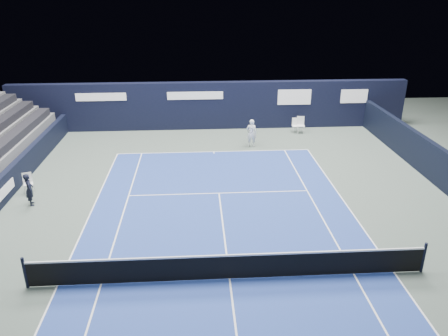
% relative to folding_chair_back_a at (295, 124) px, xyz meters
% --- Properties ---
extents(ground, '(48.00, 48.00, 0.00)m').
position_rel_folding_chair_back_a_xyz_m(ground, '(-5.46, -13.24, -0.53)').
color(ground, '#48564D').
rests_on(ground, ground).
extents(court_surface, '(10.97, 23.77, 0.01)m').
position_rel_folding_chair_back_a_xyz_m(court_surface, '(-5.46, -15.24, -0.53)').
color(court_surface, navy).
rests_on(court_surface, ground).
extents(enclosure_wall_right, '(0.30, 22.00, 1.80)m').
position_rel_folding_chair_back_a_xyz_m(enclosure_wall_right, '(5.04, -9.24, 0.37)').
color(enclosure_wall_right, black).
rests_on(enclosure_wall_right, ground).
extents(folding_chair_back_a, '(0.42, 0.40, 0.94)m').
position_rel_folding_chair_back_a_xyz_m(folding_chair_back_a, '(0.00, 0.00, 0.00)').
color(folding_chair_back_a, white).
rests_on(folding_chair_back_a, ground).
extents(folding_chair_back_b, '(0.51, 0.50, 1.07)m').
position_rel_folding_chair_back_a_xyz_m(folding_chair_back_b, '(0.31, -0.13, 0.07)').
color(folding_chair_back_b, silver).
rests_on(folding_chair_back_b, ground).
extents(line_judge_chair, '(0.53, 0.52, 0.93)m').
position_rel_folding_chair_back_a_xyz_m(line_judge_chair, '(-14.21, -8.11, -0.00)').
color(line_judge_chair, silver).
rests_on(line_judge_chair, ground).
extents(line_judge, '(0.53, 0.62, 1.45)m').
position_rel_folding_chair_back_a_xyz_m(line_judge, '(-13.66, -9.42, 0.19)').
color(line_judge, black).
rests_on(line_judge, ground).
extents(court_markings, '(11.03, 23.83, 0.00)m').
position_rel_folding_chair_back_a_xyz_m(court_markings, '(-5.46, -15.24, -0.52)').
color(court_markings, white).
rests_on(court_markings, court_surface).
extents(tennis_net, '(12.90, 0.10, 1.10)m').
position_rel_folding_chair_back_a_xyz_m(tennis_net, '(-5.46, -15.24, -0.03)').
color(tennis_net, black).
rests_on(tennis_net, ground).
extents(back_sponsor_wall, '(26.00, 0.63, 3.10)m').
position_rel_folding_chair_back_a_xyz_m(back_sponsor_wall, '(-5.45, 1.26, 1.02)').
color(back_sponsor_wall, black).
rests_on(back_sponsor_wall, ground).
extents(side_barrier_left, '(0.33, 22.00, 1.20)m').
position_rel_folding_chair_back_a_xyz_m(side_barrier_left, '(-14.96, -9.26, 0.07)').
color(side_barrier_left, black).
rests_on(side_barrier_left, ground).
extents(tennis_player, '(0.68, 0.88, 1.66)m').
position_rel_folding_chair_back_a_xyz_m(tennis_player, '(-3.19, -2.52, 0.30)').
color(tennis_player, white).
rests_on(tennis_player, ground).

